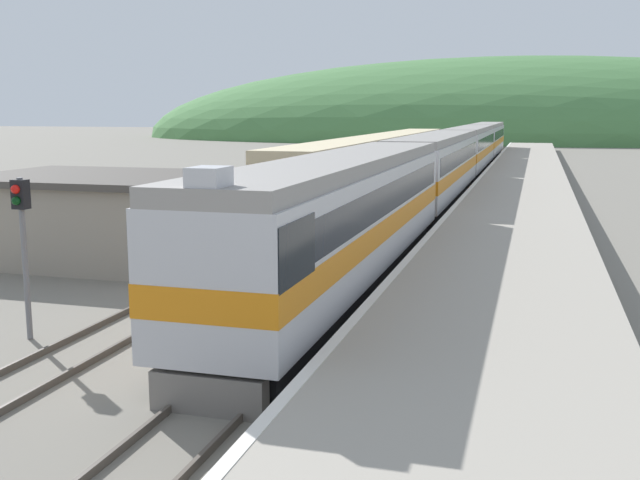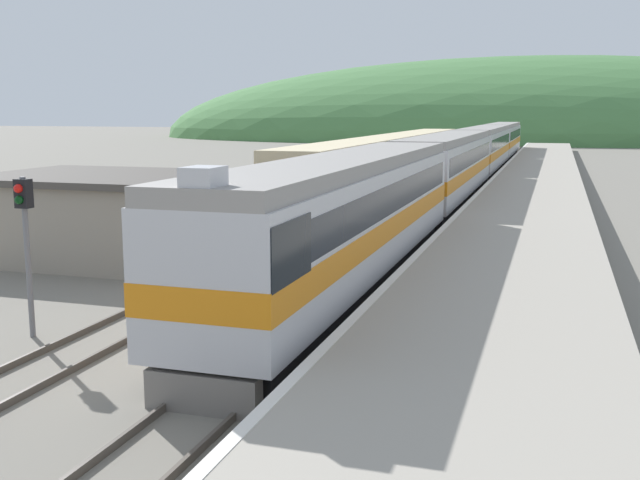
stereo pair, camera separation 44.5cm
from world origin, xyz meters
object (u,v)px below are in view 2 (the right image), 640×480
object	(u,v)px
siding_train	(392,165)
carriage_third	(484,149)
express_train_lead_car	(347,218)
carriage_fourth	(503,140)
carriage_second	(448,167)
signal_post_siding	(25,224)

from	to	relation	value
siding_train	carriage_third	bearing A→B (deg)	76.16
express_train_lead_car	carriage_fourth	size ratio (longest dim) A/B	0.97
siding_train	carriage_fourth	bearing A→B (deg)	83.80
express_train_lead_car	carriage_fourth	xyz separation A→B (m)	(0.00, 67.89, -0.01)
carriage_second	siding_train	distance (m)	6.51
carriage_fourth	signal_post_siding	bearing A→B (deg)	-94.75
carriage_second	signal_post_siding	world-z (taller)	carriage_second
carriage_second	signal_post_siding	bearing A→B (deg)	-101.87
carriage_third	express_train_lead_car	bearing A→B (deg)	-90.00
express_train_lead_car	siding_train	xyz separation A→B (m)	(-4.40, 27.34, -0.26)
carriage_fourth	signal_post_siding	xyz separation A→B (m)	(-6.22, -74.97, 0.57)
carriage_fourth	siding_train	xyz separation A→B (m)	(-4.40, -40.55, -0.25)
carriage_second	carriage_fourth	bearing A→B (deg)	90.00
carriage_third	signal_post_siding	bearing A→B (deg)	-96.79
express_train_lead_car	carriage_second	bearing A→B (deg)	90.00
express_train_lead_car	carriage_fourth	distance (m)	67.89
carriage_second	signal_post_siding	distance (m)	30.27
carriage_third	siding_train	xyz separation A→B (m)	(-4.40, -17.88, -0.25)
express_train_lead_car	siding_train	world-z (taller)	express_train_lead_car
carriage_third	siding_train	world-z (taller)	carriage_third
carriage_third	siding_train	distance (m)	18.42
carriage_second	carriage_third	xyz separation A→B (m)	(0.00, 22.67, 0.00)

